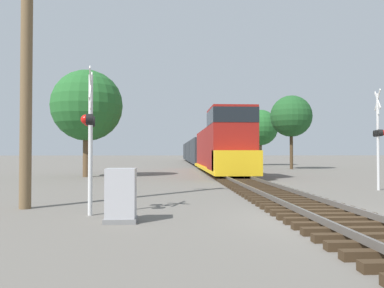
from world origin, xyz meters
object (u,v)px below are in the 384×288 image
at_px(freight_train, 201,151).
at_px(crossing_signal_far, 379,135).
at_px(tree_far_right, 87,106).
at_px(relay_cabinet, 121,196).
at_px(utility_pole, 27,45).
at_px(crossing_signal_near, 90,128).
at_px(tree_deep_background, 260,128).
at_px(tree_mid_background, 291,116).

distance_m(freight_train, crossing_signal_far, 34.80).
xyz_separation_m(crossing_signal_far, tree_far_right, (-15.39, 10.15, 2.47)).
xyz_separation_m(relay_cabinet, utility_pole, (-3.24, 2.44, 4.40)).
bearing_deg(crossing_signal_far, freight_train, 23.66).
bearing_deg(crossing_signal_near, tree_deep_background, 152.08).
distance_m(freight_train, crossing_signal_near, 40.98).
distance_m(crossing_signal_near, tree_mid_background, 31.28).
bearing_deg(utility_pole, tree_deep_background, 66.52).
xyz_separation_m(freight_train, crossing_signal_near, (-6.25, -40.49, 0.48)).
bearing_deg(crossing_signal_far, utility_pole, 123.61).
relative_size(relay_cabinet, tree_deep_background, 0.18).
height_order(relay_cabinet, tree_mid_background, tree_mid_background).
xyz_separation_m(relay_cabinet, tree_far_right, (-4.71, 17.37, 4.35)).
height_order(utility_pole, tree_deep_background, utility_pole).
xyz_separation_m(crossing_signal_far, tree_deep_background, (2.37, 32.71, 2.47)).
bearing_deg(utility_pole, crossing_signal_near, -31.27).
bearing_deg(tree_deep_background, freight_train, 168.05).
height_order(crossing_signal_near, tree_far_right, tree_far_right).
distance_m(utility_pole, tree_far_right, 15.00).
relative_size(crossing_signal_far, tree_mid_background, 0.60).
xyz_separation_m(tree_far_right, tree_mid_background, (18.31, 11.22, 0.44)).
bearing_deg(freight_train, crossing_signal_near, -98.77).
xyz_separation_m(freight_train, crossing_signal_far, (5.44, -34.36, 0.63)).
bearing_deg(utility_pole, freight_train, 77.78).
height_order(relay_cabinet, tree_far_right, tree_far_right).
height_order(freight_train, tree_far_right, tree_far_right).
bearing_deg(tree_deep_background, crossing_signal_near, -109.89).
bearing_deg(tree_far_right, relay_cabinet, -74.83).
relative_size(utility_pole, tree_mid_background, 1.31).
height_order(crossing_signal_far, utility_pole, utility_pole).
bearing_deg(crossing_signal_far, tree_far_right, 71.27).
bearing_deg(crossing_signal_near, crossing_signal_far, 109.65).
bearing_deg(freight_train, tree_deep_background, -11.95).
height_order(crossing_signal_near, utility_pole, utility_pole).
xyz_separation_m(utility_pole, tree_mid_background, (16.84, 26.14, 0.39)).
height_order(crossing_signal_far, tree_far_right, tree_far_right).
bearing_deg(tree_far_right, tree_mid_background, 31.49).
xyz_separation_m(utility_pole, tree_deep_background, (16.28, 37.49, -0.05)).
relative_size(freight_train, crossing_signal_near, 15.25).
xyz_separation_m(freight_train, utility_pole, (-8.48, -39.14, 3.15)).
bearing_deg(relay_cabinet, crossing_signal_far, 34.05).
bearing_deg(tree_mid_background, tree_deep_background, 92.81).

